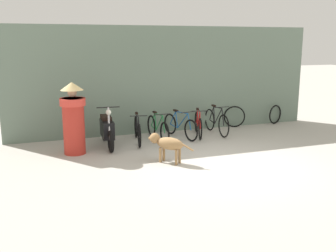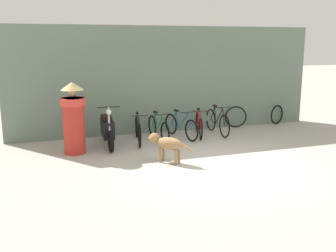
{
  "view_description": "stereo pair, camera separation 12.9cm",
  "coord_description": "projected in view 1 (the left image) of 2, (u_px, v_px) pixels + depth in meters",
  "views": [
    {
      "loc": [
        -4.03,
        -7.57,
        2.72
      ],
      "look_at": [
        -0.78,
        1.42,
        0.65
      ],
      "focal_mm": 42.0,
      "sensor_mm": 36.0,
      "label": 1
    },
    {
      "loc": [
        -3.91,
        -7.62,
        2.72
      ],
      "look_at": [
        -0.78,
        1.42,
        0.65
      ],
      "focal_mm": 42.0,
      "sensor_mm": 36.0,
      "label": 2
    }
  ],
  "objects": [
    {
      "name": "spare_tire_left",
      "position": [
        234.0,
        117.0,
        12.62
      ],
      "size": [
        0.66,
        0.28,
        0.69
      ],
      "rotation": [
        0.0,
        0.0,
        -0.36
      ],
      "color": "black",
      "rests_on": "ground"
    },
    {
      "name": "bicycle_3",
      "position": [
        198.0,
        124.0,
        11.49
      ],
      "size": [
        0.59,
        1.56,
        0.81
      ],
      "rotation": [
        0.0,
        0.0,
        -1.88
      ],
      "color": "black",
      "rests_on": "ground"
    },
    {
      "name": "shop_wall_back",
      "position": [
        168.0,
        80.0,
        11.86
      ],
      "size": [
        9.52,
        0.2,
        3.16
      ],
      "color": "slate",
      "rests_on": "ground"
    },
    {
      "name": "spare_tire_right",
      "position": [
        275.0,
        114.0,
        13.15
      ],
      "size": [
        0.62,
        0.26,
        0.64
      ],
      "rotation": [
        0.0,
        0.0,
        0.35
      ],
      "color": "black",
      "rests_on": "ground"
    },
    {
      "name": "motorcycle",
      "position": [
        107.0,
        130.0,
        10.29
      ],
      "size": [
        0.58,
        1.77,
        1.11
      ],
      "rotation": [
        0.0,
        0.0,
        -1.63
      ],
      "color": "black",
      "rests_on": "ground"
    },
    {
      "name": "bicycle_2",
      "position": [
        180.0,
        126.0,
        11.26
      ],
      "size": [
        0.52,
        1.64,
        0.81
      ],
      "rotation": [
        0.0,
        0.0,
        -1.34
      ],
      "color": "black",
      "rests_on": "ground"
    },
    {
      "name": "person_in_robes",
      "position": [
        73.0,
        118.0,
        9.52
      ],
      "size": [
        0.66,
        0.66,
        1.77
      ],
      "rotation": [
        0.0,
        0.0,
        3.06
      ],
      "color": "#B72D23",
      "rests_on": "ground"
    },
    {
      "name": "bicycle_4",
      "position": [
        216.0,
        122.0,
        11.72
      ],
      "size": [
        0.46,
        1.65,
        0.87
      ],
      "rotation": [
        0.0,
        0.0,
        -1.6
      ],
      "color": "black",
      "rests_on": "ground"
    },
    {
      "name": "ground_plane",
      "position": [
        222.0,
        164.0,
        8.88
      ],
      "size": [
        60.0,
        60.0,
        0.0
      ],
      "primitive_type": "plane",
      "color": "#ADA89E"
    },
    {
      "name": "stray_dog",
      "position": [
        167.0,
        143.0,
        8.92
      ],
      "size": [
        0.84,
        0.94,
        0.65
      ],
      "rotation": [
        0.0,
        0.0,
        2.28
      ],
      "color": "#997247",
      "rests_on": "ground"
    },
    {
      "name": "bicycle_1",
      "position": [
        158.0,
        129.0,
        10.95
      ],
      "size": [
        0.46,
        1.66,
        0.81
      ],
      "rotation": [
        0.0,
        0.0,
        -1.53
      ],
      "color": "black",
      "rests_on": "ground"
    },
    {
      "name": "bicycle_0",
      "position": [
        138.0,
        130.0,
        10.72
      ],
      "size": [
        0.48,
        1.69,
        0.82
      ],
      "rotation": [
        0.0,
        0.0,
        -1.76
      ],
      "color": "black",
      "rests_on": "ground"
    }
  ]
}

